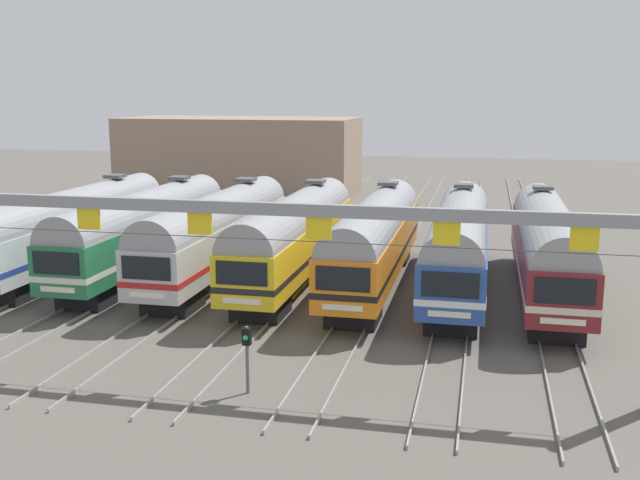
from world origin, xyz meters
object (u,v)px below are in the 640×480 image
(commuter_train_orange, at_px, (375,238))
(commuter_train_stainless, at_px, (218,231))
(commuter_train_blue, at_px, (459,241))
(yard_signal_mast, at_px, (247,347))
(commuter_train_maroon, at_px, (547,245))
(commuter_train_green, at_px, (145,228))
(commuter_train_yellow, at_px, (295,234))
(commuter_train_silver, at_px, (75,225))
(catenary_gantry, at_px, (200,228))

(commuter_train_orange, bearing_deg, commuter_train_stainless, 180.00)
(commuter_train_blue, bearing_deg, yard_signal_mast, -113.55)
(commuter_train_orange, distance_m, commuter_train_maroon, 8.73)
(commuter_train_orange, relative_size, commuter_train_blue, 1.00)
(commuter_train_green, relative_size, commuter_train_yellow, 1.00)
(yard_signal_mast, bearing_deg, commuter_train_yellow, 98.26)
(commuter_train_silver, bearing_deg, catenary_gantry, -45.89)
(commuter_train_silver, xyz_separation_m, commuter_train_stainless, (8.73, 0.00, 0.00))
(commuter_train_silver, relative_size, commuter_train_blue, 1.00)
(catenary_gantry, distance_m, yard_signal_mast, 4.61)
(commuter_train_maroon, height_order, yard_signal_mast, commuter_train_maroon)
(commuter_train_orange, relative_size, commuter_train_maroon, 1.00)
(commuter_train_yellow, xyz_separation_m, commuter_train_orange, (4.36, 0.00, 0.00))
(commuter_train_stainless, distance_m, commuter_train_blue, 13.09)
(commuter_train_yellow, bearing_deg, commuter_train_blue, 0.00)
(commuter_train_blue, bearing_deg, commuter_train_silver, 180.00)
(commuter_train_silver, xyz_separation_m, yard_signal_mast, (15.27, -15.02, -1.00))
(commuter_train_silver, distance_m, commuter_train_blue, 21.81)
(catenary_gantry, bearing_deg, commuter_train_stainless, 107.91)
(commuter_train_yellow, xyz_separation_m, commuter_train_maroon, (13.09, 0.00, 0.00))
(commuter_train_stainless, bearing_deg, commuter_train_blue, 0.00)
(commuter_train_yellow, height_order, commuter_train_orange, same)
(commuter_train_stainless, relative_size, commuter_train_yellow, 1.00)
(catenary_gantry, height_order, yard_signal_mast, catenary_gantry)
(commuter_train_stainless, bearing_deg, yard_signal_mast, -66.45)
(commuter_train_maroon, bearing_deg, catenary_gantry, -134.11)
(commuter_train_blue, height_order, yard_signal_mast, commuter_train_blue)
(commuter_train_yellow, xyz_separation_m, commuter_train_blue, (8.73, 0.00, 0.00))
(commuter_train_silver, relative_size, commuter_train_yellow, 1.00)
(commuter_train_orange, height_order, commuter_train_blue, same)
(commuter_train_blue, relative_size, commuter_train_maroon, 1.00)
(commuter_train_stainless, height_order, commuter_train_yellow, same)
(commuter_train_stainless, bearing_deg, commuter_train_maroon, 0.00)
(commuter_train_orange, bearing_deg, commuter_train_silver, 180.00)
(commuter_train_maroon, height_order, catenary_gantry, catenary_gantry)
(commuter_train_yellow, bearing_deg, commuter_train_orange, 0.00)
(commuter_train_green, xyz_separation_m, yard_signal_mast, (10.91, -15.02, -1.00))
(commuter_train_stainless, bearing_deg, catenary_gantry, -72.09)
(commuter_train_green, bearing_deg, commuter_train_blue, 0.00)
(commuter_train_silver, bearing_deg, commuter_train_green, 0.00)
(commuter_train_orange, relative_size, yard_signal_mast, 7.51)
(commuter_train_yellow, bearing_deg, yard_signal_mast, -81.74)
(commuter_train_green, relative_size, catenary_gantry, 0.57)
(commuter_train_stainless, height_order, yard_signal_mast, commuter_train_stainless)
(commuter_train_green, xyz_separation_m, commuter_train_maroon, (21.81, 0.00, 0.00))
(commuter_train_blue, bearing_deg, commuter_train_orange, 180.00)
(commuter_train_yellow, height_order, yard_signal_mast, commuter_train_yellow)
(commuter_train_silver, distance_m, commuter_train_yellow, 13.09)
(commuter_train_blue, distance_m, catenary_gantry, 16.31)
(commuter_train_silver, distance_m, commuter_train_orange, 17.45)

